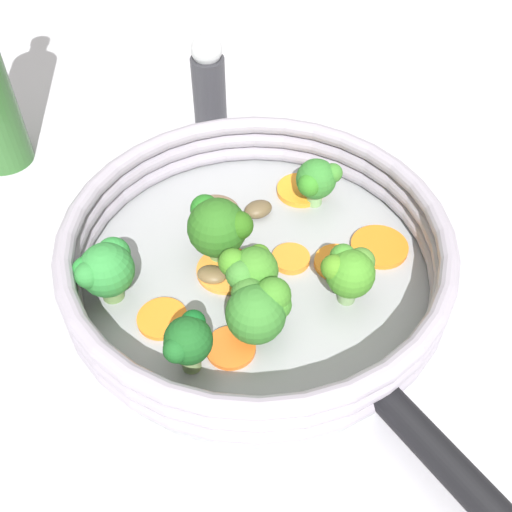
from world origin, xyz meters
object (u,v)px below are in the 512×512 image
(broccoli_floret_2, at_px, (319,181))
(salt_shaker, at_px, (209,82))
(broccoli_floret_1, at_px, (349,271))
(mushroom_piece_2, at_px, (212,275))
(carrot_slice_2, at_px, (231,348))
(broccoli_floret_4, at_px, (259,308))
(carrot_slice_3, at_px, (291,259))
(carrot_slice_5, at_px, (300,190))
(skillet, at_px, (256,277))
(mushroom_piece_0, at_px, (258,209))
(broccoli_floret_0, at_px, (188,341))
(broccoli_floret_3, at_px, (216,226))
(broccoli_floret_5, at_px, (105,269))
(mushroom_piece_1, at_px, (218,208))
(carrot_slice_0, at_px, (338,263))
(carrot_slice_4, at_px, (227,270))
(carrot_slice_1, at_px, (162,319))
(broccoli_floret_6, at_px, (251,270))
(carrot_slice_6, at_px, (379,247))

(broccoli_floret_2, xyz_separation_m, salt_shaker, (-0.06, -0.15, 0.00))
(broccoli_floret_1, bearing_deg, mushroom_piece_2, -66.57)
(carrot_slice_2, xyz_separation_m, broccoli_floret_4, (-0.02, 0.01, 0.02))
(carrot_slice_3, relative_size, broccoli_floret_2, 0.69)
(carrot_slice_5, distance_m, broccoli_floret_2, 0.03)
(skillet, height_order, carrot_slice_3, carrot_slice_3)
(broccoli_floret_1, xyz_separation_m, mushroom_piece_0, (-0.04, -0.10, -0.02))
(broccoli_floret_0, bearing_deg, broccoli_floret_3, -155.00)
(broccoli_floret_2, relative_size, broccoli_floret_5, 0.88)
(carrot_slice_2, relative_size, broccoli_floret_5, 0.71)
(mushroom_piece_1, bearing_deg, carrot_slice_3, 80.94)
(carrot_slice_2, xyz_separation_m, mushroom_piece_2, (-0.04, -0.05, 0.00))
(carrot_slice_0, bearing_deg, broccoli_floret_4, -11.26)
(carrot_slice_0, bearing_deg, broccoli_floret_3, -61.80)
(broccoli_floret_1, xyz_separation_m, mushroom_piece_2, (0.04, -0.09, -0.02))
(carrot_slice_2, xyz_separation_m, carrot_slice_4, (-0.05, -0.04, -0.00))
(carrot_slice_4, relative_size, broccoli_floret_5, 0.95)
(carrot_slice_3, height_order, broccoli_floret_4, broccoli_floret_4)
(carrot_slice_1, bearing_deg, broccoli_floret_6, 141.38)
(skillet, xyz_separation_m, carrot_slice_0, (-0.04, 0.05, 0.01))
(carrot_slice_0, xyz_separation_m, broccoli_floret_6, (0.06, -0.04, 0.03))
(broccoli_floret_3, relative_size, salt_shaker, 0.58)
(salt_shaker, bearing_deg, carrot_slice_1, 28.59)
(carrot_slice_6, bearing_deg, carrot_slice_2, -17.35)
(broccoli_floret_6, height_order, mushroom_piece_1, broccoli_floret_6)
(carrot_slice_2, xyz_separation_m, broccoli_floret_6, (-0.04, -0.01, 0.03))
(carrot_slice_6, distance_m, mushroom_piece_0, 0.10)
(carrot_slice_6, height_order, mushroom_piece_1, mushroom_piece_1)
(mushroom_piece_0, bearing_deg, broccoli_floret_5, -18.43)
(carrot_slice_3, distance_m, broccoli_floret_0, 0.12)
(skillet, height_order, broccoli_floret_1, broccoli_floret_1)
(broccoli_floret_5, bearing_deg, broccoli_floret_2, 154.97)
(carrot_slice_2, bearing_deg, skillet, -160.28)
(broccoli_floret_1, bearing_deg, skillet, -78.77)
(carrot_slice_0, distance_m, carrot_slice_6, 0.04)
(carrot_slice_3, height_order, carrot_slice_5, same)
(broccoli_floret_0, relative_size, salt_shaker, 0.48)
(carrot_slice_5, xyz_separation_m, broccoli_floret_4, (0.14, 0.05, 0.02))
(broccoli_floret_2, distance_m, broccoli_floret_6, 0.11)
(carrot_slice_1, relative_size, salt_shaker, 0.37)
(mushroom_piece_2, relative_size, salt_shaker, 0.23)
(carrot_slice_1, distance_m, salt_shaker, 0.26)
(broccoli_floret_5, relative_size, broccoli_floret_6, 1.04)
(carrot_slice_0, relative_size, carrot_slice_4, 0.79)
(broccoli_floret_1, distance_m, broccoli_floret_3, 0.10)
(carrot_slice_6, bearing_deg, mushroom_piece_2, -43.25)
(carrot_slice_2, bearing_deg, mushroom_piece_1, -141.03)
(broccoli_floret_3, relative_size, broccoli_floret_4, 1.20)
(broccoli_floret_1, relative_size, broccoli_floret_5, 0.94)
(carrot_slice_0, relative_size, broccoli_floret_4, 0.78)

